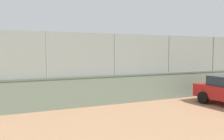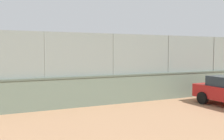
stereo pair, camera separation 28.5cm
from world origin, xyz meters
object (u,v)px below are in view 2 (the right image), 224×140
at_px(player_at_service_line, 125,75).
at_px(player_baseline_waiting, 132,80).
at_px(player_crossing_court, 106,74).
at_px(sports_ball, 140,71).

height_order(player_at_service_line, player_baseline_waiting, player_at_service_line).
relative_size(player_crossing_court, player_baseline_waiting, 1.02).
bearing_deg(player_at_service_line, sports_ball, 132.45).
height_order(player_crossing_court, player_baseline_waiting, player_crossing_court).
height_order(player_at_service_line, player_crossing_court, player_at_service_line).
bearing_deg(player_at_service_line, player_baseline_waiting, 73.16).
xyz_separation_m(player_crossing_court, sports_ball, (-1.34, 3.20, 0.40)).
xyz_separation_m(player_baseline_waiting, sports_ball, (-1.45, -1.43, 0.42)).
relative_size(player_baseline_waiting, sports_ball, 6.64).
bearing_deg(player_crossing_court, player_baseline_waiting, 88.71).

